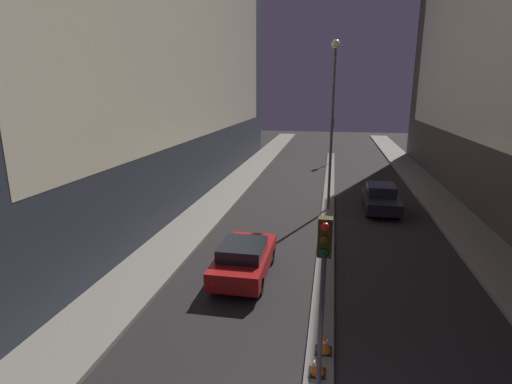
# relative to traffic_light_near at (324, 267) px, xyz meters

# --- Properties ---
(building_left) EXTENTS (6.01, 41.88, 24.89)m
(building_left) POSITION_rel_traffic_light_near_xyz_m (-11.44, 18.38, 9.11)
(building_left) COLOR #2D333D
(building_left) RESTS_ON ground
(median_strip) EXTENTS (0.77, 39.61, 0.11)m
(median_strip) POSITION_rel_traffic_light_near_xyz_m (0.00, 18.25, -3.29)
(median_strip) COLOR #66605B
(median_strip) RESTS_ON ground
(traffic_light_near) EXTENTS (0.32, 0.42, 4.40)m
(traffic_light_near) POSITION_rel_traffic_light_near_xyz_m (0.00, 0.00, 0.00)
(traffic_light_near) COLOR #4C4C51
(traffic_light_near) RESTS_ON median_strip
(traffic_light_mid) EXTENTS (0.32, 0.42, 4.40)m
(traffic_light_mid) POSITION_rel_traffic_light_near_xyz_m (0.00, 31.62, 0.00)
(traffic_light_mid) COLOR #4C4C51
(traffic_light_mid) RESTS_ON median_strip
(street_lamp) EXTENTS (0.49, 0.49, 9.81)m
(street_lamp) POSITION_rel_traffic_light_near_xyz_m (0.00, 15.52, 3.04)
(street_lamp) COLOR #4C4C51
(street_lamp) RESTS_ON median_strip
(traffic_cone_near) EXTENTS (0.44, 0.44, 0.53)m
(traffic_cone_near) POSITION_rel_traffic_light_near_xyz_m (-0.04, 0.54, -2.97)
(traffic_cone_near) COLOR black
(traffic_cone_near) RESTS_ON median_strip
(traffic_cone_far) EXTENTS (0.47, 0.47, 0.56)m
(traffic_cone_far) POSITION_rel_traffic_light_near_xyz_m (0.09, 1.48, -2.96)
(traffic_cone_far) COLOR black
(traffic_cone_far) RESTS_ON median_strip
(car_left_lane) EXTENTS (1.95, 4.45, 1.51)m
(car_left_lane) POSITION_rel_traffic_light_near_xyz_m (-3.15, 5.82, -2.58)
(car_left_lane) COLOR maroon
(car_left_lane) RESTS_ON ground
(car_right_lane) EXTENTS (1.93, 4.48, 1.59)m
(car_right_lane) POSITION_rel_traffic_light_near_xyz_m (3.15, 16.04, -2.55)
(car_right_lane) COLOR black
(car_right_lane) RESTS_ON ground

